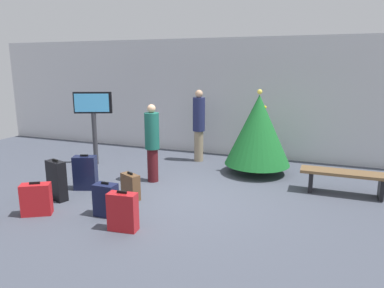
{
  "coord_description": "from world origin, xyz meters",
  "views": [
    {
      "loc": [
        2.61,
        -6.17,
        2.57
      ],
      "look_at": [
        -0.06,
        0.82,
        0.9
      ],
      "focal_mm": 33.35,
      "sensor_mm": 36.0,
      "label": 1
    }
  ],
  "objects_px": {
    "traveller_0": "(152,141)",
    "suitcase_1": "(85,173)",
    "flight_info_kiosk": "(93,113)",
    "suitcase_3": "(131,187)",
    "suitcase_0": "(57,181)",
    "suitcase_4": "(123,212)",
    "suitcase_2": "(36,199)",
    "holiday_tree": "(258,130)",
    "waiting_bench": "(346,177)",
    "traveller_1": "(199,124)",
    "suitcase_5": "(106,200)"
  },
  "relations": [
    {
      "from": "holiday_tree",
      "to": "suitcase_0",
      "type": "relative_size",
      "value": 2.48
    },
    {
      "from": "suitcase_1",
      "to": "suitcase_2",
      "type": "relative_size",
      "value": 1.25
    },
    {
      "from": "flight_info_kiosk",
      "to": "suitcase_0",
      "type": "relative_size",
      "value": 2.33
    },
    {
      "from": "suitcase_1",
      "to": "suitcase_5",
      "type": "xyz_separation_m",
      "value": [
        1.18,
        -1.0,
        -0.07
      ]
    },
    {
      "from": "flight_info_kiosk",
      "to": "waiting_bench",
      "type": "relative_size",
      "value": 1.09
    },
    {
      "from": "traveller_1",
      "to": "suitcase_1",
      "type": "relative_size",
      "value": 2.57
    },
    {
      "from": "traveller_0",
      "to": "suitcase_4",
      "type": "relative_size",
      "value": 2.65
    },
    {
      "from": "holiday_tree",
      "to": "flight_info_kiosk",
      "type": "height_order",
      "value": "holiday_tree"
    },
    {
      "from": "waiting_bench",
      "to": "suitcase_5",
      "type": "bearing_deg",
      "value": -146.49
    },
    {
      "from": "suitcase_4",
      "to": "waiting_bench",
      "type": "bearing_deg",
      "value": 41.7
    },
    {
      "from": "flight_info_kiosk",
      "to": "suitcase_3",
      "type": "distance_m",
      "value": 3.04
    },
    {
      "from": "waiting_bench",
      "to": "traveller_0",
      "type": "relative_size",
      "value": 1.0
    },
    {
      "from": "suitcase_0",
      "to": "suitcase_4",
      "type": "distance_m",
      "value": 2.0
    },
    {
      "from": "suitcase_0",
      "to": "suitcase_5",
      "type": "relative_size",
      "value": 1.33
    },
    {
      "from": "suitcase_4",
      "to": "traveller_0",
      "type": "bearing_deg",
      "value": 105.89
    },
    {
      "from": "traveller_0",
      "to": "suitcase_4",
      "type": "bearing_deg",
      "value": -74.11
    },
    {
      "from": "holiday_tree",
      "to": "suitcase_1",
      "type": "bearing_deg",
      "value": -142.51
    },
    {
      "from": "holiday_tree",
      "to": "traveller_1",
      "type": "xyz_separation_m",
      "value": [
        -1.69,
        0.55,
        -0.04
      ]
    },
    {
      "from": "suitcase_1",
      "to": "suitcase_5",
      "type": "height_order",
      "value": "suitcase_1"
    },
    {
      "from": "traveller_0",
      "to": "traveller_1",
      "type": "distance_m",
      "value": 2.04
    },
    {
      "from": "suitcase_2",
      "to": "traveller_0",
      "type": "bearing_deg",
      "value": 65.88
    },
    {
      "from": "traveller_0",
      "to": "suitcase_0",
      "type": "distance_m",
      "value": 2.13
    },
    {
      "from": "traveller_0",
      "to": "suitcase_5",
      "type": "xyz_separation_m",
      "value": [
        0.09,
        -1.97,
        -0.63
      ]
    },
    {
      "from": "suitcase_5",
      "to": "flight_info_kiosk",
      "type": "bearing_deg",
      "value": 128.49
    },
    {
      "from": "flight_info_kiosk",
      "to": "suitcase_3",
      "type": "bearing_deg",
      "value": -41.01
    },
    {
      "from": "holiday_tree",
      "to": "suitcase_3",
      "type": "bearing_deg",
      "value": -127.44
    },
    {
      "from": "traveller_0",
      "to": "suitcase_4",
      "type": "xyz_separation_m",
      "value": [
        0.67,
        -2.35,
        -0.61
      ]
    },
    {
      "from": "flight_info_kiosk",
      "to": "waiting_bench",
      "type": "distance_m",
      "value": 6.13
    },
    {
      "from": "holiday_tree",
      "to": "traveller_1",
      "type": "bearing_deg",
      "value": 161.97
    },
    {
      "from": "holiday_tree",
      "to": "traveller_0",
      "type": "xyz_separation_m",
      "value": [
        -2.06,
        -1.45,
        -0.14
      ]
    },
    {
      "from": "suitcase_3",
      "to": "suitcase_4",
      "type": "xyz_separation_m",
      "value": [
        0.58,
        -1.22,
        0.06
      ]
    },
    {
      "from": "holiday_tree",
      "to": "suitcase_5",
      "type": "relative_size",
      "value": 3.3
    },
    {
      "from": "suitcase_0",
      "to": "suitcase_4",
      "type": "height_order",
      "value": "suitcase_0"
    },
    {
      "from": "traveller_1",
      "to": "suitcase_1",
      "type": "xyz_separation_m",
      "value": [
        -1.46,
        -2.96,
        -0.67
      ]
    },
    {
      "from": "traveller_0",
      "to": "waiting_bench",
      "type": "bearing_deg",
      "value": 8.81
    },
    {
      "from": "flight_info_kiosk",
      "to": "suitcase_4",
      "type": "bearing_deg",
      "value": -48.56
    },
    {
      "from": "traveller_0",
      "to": "suitcase_3",
      "type": "distance_m",
      "value": 1.31
    },
    {
      "from": "flight_info_kiosk",
      "to": "waiting_bench",
      "type": "bearing_deg",
      "value": -1.08
    },
    {
      "from": "suitcase_1",
      "to": "suitcase_3",
      "type": "xyz_separation_m",
      "value": [
        1.17,
        -0.16,
        -0.1
      ]
    },
    {
      "from": "suitcase_1",
      "to": "suitcase_2",
      "type": "height_order",
      "value": "suitcase_1"
    },
    {
      "from": "traveller_0",
      "to": "suitcase_3",
      "type": "bearing_deg",
      "value": -85.52
    },
    {
      "from": "suitcase_0",
      "to": "suitcase_3",
      "type": "xyz_separation_m",
      "value": [
        1.3,
        0.54,
        -0.14
      ]
    },
    {
      "from": "suitcase_2",
      "to": "suitcase_4",
      "type": "height_order",
      "value": "suitcase_4"
    },
    {
      "from": "traveller_0",
      "to": "flight_info_kiosk",
      "type": "bearing_deg",
      "value": 160.31
    },
    {
      "from": "traveller_0",
      "to": "suitcase_1",
      "type": "height_order",
      "value": "traveller_0"
    },
    {
      "from": "flight_info_kiosk",
      "to": "suitcase_5",
      "type": "xyz_separation_m",
      "value": [
        2.15,
        -2.7,
        -1.06
      ]
    },
    {
      "from": "waiting_bench",
      "to": "traveller_0",
      "type": "distance_m",
      "value": 4.08
    },
    {
      "from": "suitcase_1",
      "to": "flight_info_kiosk",
      "type": "bearing_deg",
      "value": 119.63
    },
    {
      "from": "suitcase_4",
      "to": "flight_info_kiosk",
      "type": "bearing_deg",
      "value": 131.44
    },
    {
      "from": "flight_info_kiosk",
      "to": "suitcase_2",
      "type": "height_order",
      "value": "flight_info_kiosk"
    }
  ]
}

